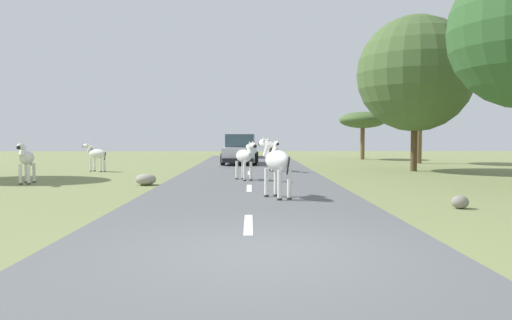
% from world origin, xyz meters
% --- Properties ---
extents(ground_plane, '(90.00, 90.00, 0.00)m').
position_xyz_m(ground_plane, '(0.00, 0.00, 0.00)').
color(ground_plane, olive).
extents(road, '(6.00, 64.00, 0.05)m').
position_xyz_m(road, '(-0.22, 0.00, 0.03)').
color(road, '#56595B').
rests_on(road, ground_plane).
extents(lane_markings, '(0.16, 56.00, 0.01)m').
position_xyz_m(lane_markings, '(-0.22, -1.00, 0.05)').
color(lane_markings, silver).
rests_on(lane_markings, road).
extents(zebra_0, '(0.92, 1.45, 1.47)m').
position_xyz_m(zebra_0, '(-0.39, 10.71, 0.93)').
color(zebra_0, silver).
rests_on(zebra_0, road).
extents(zebra_1, '(0.56, 1.55, 1.47)m').
position_xyz_m(zebra_1, '(0.92, 15.10, 0.93)').
color(zebra_1, silver).
rests_on(zebra_1, road).
extents(zebra_2, '(0.59, 1.58, 1.50)m').
position_xyz_m(zebra_2, '(-8.09, 9.94, 0.89)').
color(zebra_2, silver).
rests_on(zebra_2, ground_plane).
extents(zebra_3, '(0.98, 1.62, 1.63)m').
position_xyz_m(zebra_3, '(0.50, 5.74, 1.02)').
color(zebra_3, silver).
rests_on(zebra_3, road).
extents(zebra_4, '(1.36, 0.85, 1.38)m').
position_xyz_m(zebra_4, '(-7.48, 15.57, 0.82)').
color(zebra_4, silver).
rests_on(zebra_4, ground_plane).
extents(car_0, '(2.10, 4.38, 1.74)m').
position_xyz_m(car_0, '(-0.88, 29.40, 0.85)').
color(car_0, '#1E479E').
rests_on(car_0, road).
extents(car_1, '(2.16, 4.41, 1.74)m').
position_xyz_m(car_1, '(-0.76, 20.87, 0.85)').
color(car_1, silver).
rests_on(car_1, road).
extents(tree_0, '(4.05, 4.05, 5.70)m').
position_xyz_m(tree_0, '(10.19, 22.04, 4.93)').
color(tree_0, brown).
rests_on(tree_0, ground_plane).
extents(tree_1, '(5.48, 5.48, 7.38)m').
position_xyz_m(tree_1, '(7.67, 15.71, 4.63)').
color(tree_1, '#4C3823').
rests_on(tree_1, ground_plane).
extents(tree_7, '(3.34, 3.34, 3.41)m').
position_xyz_m(tree_7, '(7.88, 26.90, 2.80)').
color(tree_7, brown).
rests_on(tree_7, ground_plane).
extents(rock_0, '(0.70, 0.67, 0.40)m').
position_xyz_m(rock_0, '(-3.77, 9.44, 0.20)').
color(rock_0, gray).
rests_on(rock_0, ground_plane).
extents(rock_1, '(0.40, 0.35, 0.31)m').
position_xyz_m(rock_1, '(4.70, 4.14, 0.15)').
color(rock_1, gray).
rests_on(rock_1, ground_plane).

